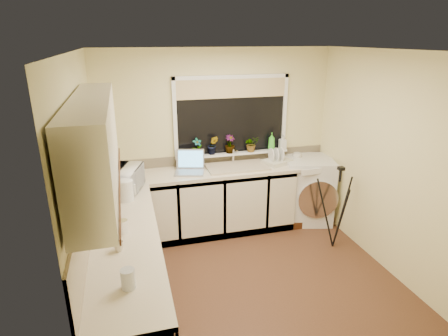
{
  "coord_description": "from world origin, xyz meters",
  "views": [
    {
      "loc": [
        -1.2,
        -3.31,
        2.56
      ],
      "look_at": [
        -0.16,
        0.55,
        1.15
      ],
      "focal_mm": 29.7,
      "sensor_mm": 36.0,
      "label": 1
    }
  ],
  "objects_px": {
    "dish_rack": "(277,162)",
    "cup_left": "(119,246)",
    "tripod": "(337,208)",
    "steel_jar": "(123,226)",
    "plant_a": "(197,147)",
    "laptop": "(190,166)",
    "plant_b": "(213,145)",
    "plant_c": "(230,144)",
    "washing_machine": "(307,189)",
    "plant_d": "(251,144)",
    "microwave": "(125,179)",
    "soap_bottle_clear": "(283,142)",
    "cup_back": "(297,156)",
    "kettle": "(126,190)",
    "soap_bottle_green": "(272,141)",
    "glass_jug": "(128,279)"
  },
  "relations": [
    {
      "from": "dish_rack",
      "to": "cup_left",
      "type": "distance_m",
      "value": 2.76
    },
    {
      "from": "tripod",
      "to": "steel_jar",
      "type": "height_order",
      "value": "tripod"
    },
    {
      "from": "dish_rack",
      "to": "plant_a",
      "type": "height_order",
      "value": "plant_a"
    },
    {
      "from": "laptop",
      "to": "plant_a",
      "type": "height_order",
      "value": "plant_a"
    },
    {
      "from": "plant_a",
      "to": "plant_b",
      "type": "bearing_deg",
      "value": 4.62
    },
    {
      "from": "laptop",
      "to": "plant_b",
      "type": "xyz_separation_m",
      "value": [
        0.36,
        0.18,
        0.21
      ]
    },
    {
      "from": "laptop",
      "to": "tripod",
      "type": "bearing_deg",
      "value": -11.74
    },
    {
      "from": "cup_left",
      "to": "plant_c",
      "type": "bearing_deg",
      "value": 52.1
    },
    {
      "from": "washing_machine",
      "to": "plant_d",
      "type": "bearing_deg",
      "value": 179.4
    },
    {
      "from": "microwave",
      "to": "soap_bottle_clear",
      "type": "relative_size",
      "value": 2.43
    },
    {
      "from": "microwave",
      "to": "cup_back",
      "type": "height_order",
      "value": "microwave"
    },
    {
      "from": "kettle",
      "to": "soap_bottle_green",
      "type": "height_order",
      "value": "soap_bottle_green"
    },
    {
      "from": "kettle",
      "to": "plant_d",
      "type": "height_order",
      "value": "plant_d"
    },
    {
      "from": "kettle",
      "to": "microwave",
      "type": "relative_size",
      "value": 0.44
    },
    {
      "from": "plant_a",
      "to": "soap_bottle_green",
      "type": "distance_m",
      "value": 1.07
    },
    {
      "from": "plant_b",
      "to": "plant_c",
      "type": "relative_size",
      "value": 1.02
    },
    {
      "from": "plant_a",
      "to": "soap_bottle_clear",
      "type": "relative_size",
      "value": 1.19
    },
    {
      "from": "cup_left",
      "to": "plant_d",
      "type": "bearing_deg",
      "value": 46.59
    },
    {
      "from": "glass_jug",
      "to": "soap_bottle_clear",
      "type": "bearing_deg",
      "value": 47.71
    },
    {
      "from": "laptop",
      "to": "cup_back",
      "type": "distance_m",
      "value": 1.58
    },
    {
      "from": "plant_c",
      "to": "soap_bottle_clear",
      "type": "distance_m",
      "value": 0.78
    },
    {
      "from": "tripod",
      "to": "microwave",
      "type": "relative_size",
      "value": 2.17
    },
    {
      "from": "dish_rack",
      "to": "soap_bottle_green",
      "type": "xyz_separation_m",
      "value": [
        -0.02,
        0.19,
        0.25
      ]
    },
    {
      "from": "tripod",
      "to": "cup_back",
      "type": "distance_m",
      "value": 1.02
    },
    {
      "from": "laptop",
      "to": "microwave",
      "type": "distance_m",
      "value": 0.95
    },
    {
      "from": "glass_jug",
      "to": "plant_d",
      "type": "bearing_deg",
      "value": 54.33
    },
    {
      "from": "glass_jug",
      "to": "cup_left",
      "type": "relative_size",
      "value": 1.68
    },
    {
      "from": "dish_rack",
      "to": "tripod",
      "type": "height_order",
      "value": "tripod"
    },
    {
      "from": "glass_jug",
      "to": "plant_c",
      "type": "bearing_deg",
      "value": 59.57
    },
    {
      "from": "kettle",
      "to": "laptop",
      "type": "bearing_deg",
      "value": 41.08
    },
    {
      "from": "soap_bottle_clear",
      "to": "plant_d",
      "type": "bearing_deg",
      "value": -179.39
    },
    {
      "from": "microwave",
      "to": "cup_left",
      "type": "bearing_deg",
      "value": -165.48
    },
    {
      "from": "laptop",
      "to": "kettle",
      "type": "xyz_separation_m",
      "value": [
        -0.83,
        -0.72,
        0.04
      ]
    },
    {
      "from": "laptop",
      "to": "glass_jug",
      "type": "height_order",
      "value": "laptop"
    },
    {
      "from": "washing_machine",
      "to": "cup_left",
      "type": "bearing_deg",
      "value": -132.35
    },
    {
      "from": "tripod",
      "to": "plant_c",
      "type": "distance_m",
      "value": 1.64
    },
    {
      "from": "dish_rack",
      "to": "steel_jar",
      "type": "height_order",
      "value": "steel_jar"
    },
    {
      "from": "washing_machine",
      "to": "laptop",
      "type": "xyz_separation_m",
      "value": [
        -1.7,
        0.04,
        0.5
      ]
    },
    {
      "from": "tripod",
      "to": "cup_back",
      "type": "xyz_separation_m",
      "value": [
        -0.13,
        0.93,
        0.4
      ]
    },
    {
      "from": "washing_machine",
      "to": "dish_rack",
      "type": "bearing_deg",
      "value": -169.72
    },
    {
      "from": "laptop",
      "to": "microwave",
      "type": "relative_size",
      "value": 0.88
    },
    {
      "from": "microwave",
      "to": "cup_left",
      "type": "xyz_separation_m",
      "value": [
        -0.08,
        -1.3,
        -0.1
      ]
    },
    {
      "from": "plant_c",
      "to": "washing_machine",
      "type": "bearing_deg",
      "value": -11.78
    },
    {
      "from": "glass_jug",
      "to": "soap_bottle_clear",
      "type": "xyz_separation_m",
      "value": [
        2.22,
        2.44,
        0.18
      ]
    },
    {
      "from": "laptop",
      "to": "cup_back",
      "type": "relative_size",
      "value": 3.45
    },
    {
      "from": "microwave",
      "to": "plant_c",
      "type": "relative_size",
      "value": 1.99
    },
    {
      "from": "dish_rack",
      "to": "glass_jug",
      "type": "relative_size",
      "value": 2.49
    },
    {
      "from": "steel_jar",
      "to": "glass_jug",
      "type": "bearing_deg",
      "value": -88.18
    },
    {
      "from": "kettle",
      "to": "cup_back",
      "type": "distance_m",
      "value": 2.53
    },
    {
      "from": "cup_back",
      "to": "soap_bottle_green",
      "type": "bearing_deg",
      "value": 164.46
    }
  ]
}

